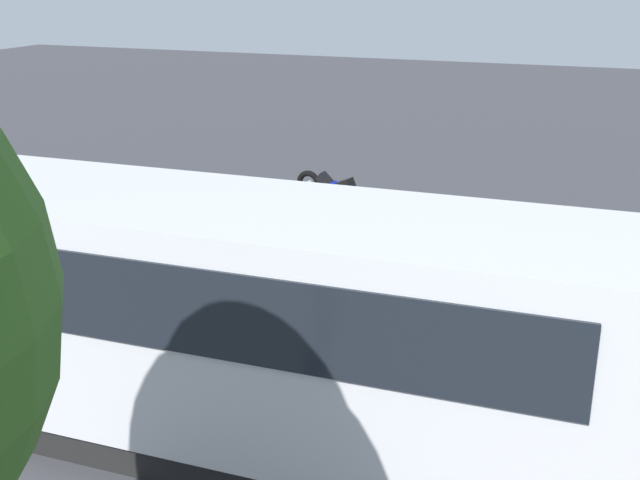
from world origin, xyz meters
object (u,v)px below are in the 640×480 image
at_px(tour_bus, 194,321).
at_px(traffic_cone, 436,235).
at_px(spectator_centre, 218,281).
at_px(spectator_far_left, 345,302).
at_px(spectator_left, 281,285).
at_px(parked_motorcycle_silver, 454,378).
at_px(stunt_motorcycle, 338,199).

height_order(tour_bus, traffic_cone, tour_bus).
height_order(spectator_centre, traffic_cone, spectator_centre).
relative_size(tour_bus, traffic_cone, 18.17).
bearing_deg(spectator_centre, spectator_far_left, -179.67).
distance_m(spectator_left, traffic_cone, 5.80).
bearing_deg(parked_motorcycle_silver, spectator_far_left, -21.23).
xyz_separation_m(tour_bus, stunt_motorcycle, (0.90, -7.98, -0.64)).
bearing_deg(spectator_centre, traffic_cone, -110.85).
bearing_deg(spectator_left, tour_bus, 90.61).
bearing_deg(spectator_centre, tour_bus, 111.86).
relative_size(spectator_left, stunt_motorcycle, 0.88).
xyz_separation_m(tour_bus, spectator_far_left, (-1.14, -2.55, -0.60)).
relative_size(spectator_far_left, parked_motorcycle_silver, 0.86).
bearing_deg(spectator_left, spectator_far_left, 168.10).
bearing_deg(parked_motorcycle_silver, tour_bus, 31.18).
relative_size(tour_bus, spectator_centre, 6.33).
xyz_separation_m(stunt_motorcycle, traffic_cone, (-2.12, -0.43, -0.70)).
height_order(spectator_far_left, spectator_left, spectator_left).
bearing_deg(spectator_far_left, parked_motorcycle_silver, 158.77).
relative_size(spectator_far_left, stunt_motorcycle, 0.87).
bearing_deg(tour_bus, spectator_centre, -68.14).
bearing_deg(spectator_far_left, spectator_left, -11.90).
distance_m(spectator_far_left, spectator_left, 1.20).
bearing_deg(tour_bus, spectator_left, -89.39).
bearing_deg(spectator_centre, stunt_motorcycle, -91.20).
xyz_separation_m(spectator_centre, stunt_motorcycle, (-0.11, -5.45, -0.09)).
height_order(tour_bus, parked_motorcycle_silver, tour_bus).
xyz_separation_m(spectator_far_left, parked_motorcycle_silver, (-1.86, 0.72, -0.57)).
bearing_deg(stunt_motorcycle, tour_bus, 96.45).
relative_size(spectator_centre, traffic_cone, 2.87).
bearing_deg(traffic_cone, parked_motorcycle_silver, 105.18).
height_order(spectator_far_left, traffic_cone, spectator_far_left).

